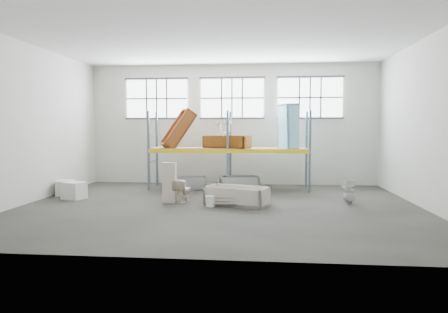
# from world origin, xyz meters

# --- Properties ---
(floor) EXTENTS (12.00, 10.00, 0.10)m
(floor) POSITION_xyz_m (0.00, 0.00, -0.05)
(floor) COLOR #45413B
(floor) RESTS_ON ground
(ceiling) EXTENTS (12.00, 10.00, 0.10)m
(ceiling) POSITION_xyz_m (0.00, 0.00, 5.05)
(ceiling) COLOR silver
(ceiling) RESTS_ON ground
(wall_back) EXTENTS (12.00, 0.10, 5.00)m
(wall_back) POSITION_xyz_m (0.00, 5.05, 2.50)
(wall_back) COLOR beige
(wall_back) RESTS_ON ground
(wall_front) EXTENTS (12.00, 0.10, 5.00)m
(wall_front) POSITION_xyz_m (0.00, -5.05, 2.50)
(wall_front) COLOR #9E9E94
(wall_front) RESTS_ON ground
(wall_left) EXTENTS (0.10, 10.00, 5.00)m
(wall_left) POSITION_xyz_m (-6.05, 0.00, 2.50)
(wall_left) COLOR #A9A89D
(wall_left) RESTS_ON ground
(wall_right) EXTENTS (0.10, 10.00, 5.00)m
(wall_right) POSITION_xyz_m (6.05, 0.00, 2.50)
(wall_right) COLOR #A6A59A
(wall_right) RESTS_ON ground
(window_left) EXTENTS (2.60, 0.04, 1.60)m
(window_left) POSITION_xyz_m (-3.20, 4.94, 3.60)
(window_left) COLOR white
(window_left) RESTS_ON wall_back
(window_mid) EXTENTS (2.60, 0.04, 1.60)m
(window_mid) POSITION_xyz_m (0.00, 4.94, 3.60)
(window_mid) COLOR white
(window_mid) RESTS_ON wall_back
(window_right) EXTENTS (2.60, 0.04, 1.60)m
(window_right) POSITION_xyz_m (3.20, 4.94, 3.60)
(window_right) COLOR white
(window_right) RESTS_ON wall_back
(rack_upright_la) EXTENTS (0.08, 0.08, 3.00)m
(rack_upright_la) POSITION_xyz_m (-3.00, 2.90, 1.50)
(rack_upright_la) COLOR slate
(rack_upright_la) RESTS_ON floor
(rack_upright_lb) EXTENTS (0.08, 0.08, 3.00)m
(rack_upright_lb) POSITION_xyz_m (-3.00, 4.10, 1.50)
(rack_upright_lb) COLOR slate
(rack_upright_lb) RESTS_ON floor
(rack_upright_ma) EXTENTS (0.08, 0.08, 3.00)m
(rack_upright_ma) POSITION_xyz_m (0.00, 2.90, 1.50)
(rack_upright_ma) COLOR slate
(rack_upright_ma) RESTS_ON floor
(rack_upright_mb) EXTENTS (0.08, 0.08, 3.00)m
(rack_upright_mb) POSITION_xyz_m (0.00, 4.10, 1.50)
(rack_upright_mb) COLOR slate
(rack_upright_mb) RESTS_ON floor
(rack_upright_ra) EXTENTS (0.08, 0.08, 3.00)m
(rack_upright_ra) POSITION_xyz_m (3.00, 2.90, 1.50)
(rack_upright_ra) COLOR slate
(rack_upright_ra) RESTS_ON floor
(rack_upright_rb) EXTENTS (0.08, 0.08, 3.00)m
(rack_upright_rb) POSITION_xyz_m (3.00, 4.10, 1.50)
(rack_upright_rb) COLOR slate
(rack_upright_rb) RESTS_ON floor
(rack_beam_front) EXTENTS (6.00, 0.10, 0.14)m
(rack_beam_front) POSITION_xyz_m (0.00, 2.90, 1.50)
(rack_beam_front) COLOR yellow
(rack_beam_front) RESTS_ON floor
(rack_beam_back) EXTENTS (6.00, 0.10, 0.14)m
(rack_beam_back) POSITION_xyz_m (0.00, 4.10, 1.50)
(rack_beam_back) COLOR yellow
(rack_beam_back) RESTS_ON floor
(shelf_deck) EXTENTS (5.90, 1.10, 0.03)m
(shelf_deck) POSITION_xyz_m (0.00, 3.50, 1.58)
(shelf_deck) COLOR gray
(shelf_deck) RESTS_ON floor
(wet_patch) EXTENTS (1.80, 1.80, 0.00)m
(wet_patch) POSITION_xyz_m (0.00, 2.70, 0.00)
(wet_patch) COLOR black
(wet_patch) RESTS_ON floor
(bathtub_beige) EXTENTS (2.09, 1.47, 0.56)m
(bathtub_beige) POSITION_xyz_m (0.52, 0.29, 0.28)
(bathtub_beige) COLOR beige
(bathtub_beige) RESTS_ON floor
(cistern_spare) EXTENTS (0.44, 0.25, 0.40)m
(cistern_spare) POSITION_xyz_m (1.04, 0.65, 0.28)
(cistern_spare) COLOR beige
(cistern_spare) RESTS_ON bathtub_beige
(sink_in_tub) EXTENTS (0.59, 0.59, 0.16)m
(sink_in_tub) POSITION_xyz_m (0.57, 0.70, 0.16)
(sink_in_tub) COLOR beige
(sink_in_tub) RESTS_ON bathtub_beige
(toilet_beige) EXTENTS (0.60, 0.81, 0.74)m
(toilet_beige) POSITION_xyz_m (-1.23, 0.59, 0.37)
(toilet_beige) COLOR #F4E1C7
(toilet_beige) RESTS_ON floor
(cistern_tall) EXTENTS (0.41, 0.27, 1.28)m
(cistern_tall) POSITION_xyz_m (-1.63, 0.45, 0.64)
(cistern_tall) COLOR beige
(cistern_tall) RESTS_ON floor
(toilet_white) EXTENTS (0.47, 0.46, 0.80)m
(toilet_white) POSITION_xyz_m (4.00, 0.82, 0.40)
(toilet_white) COLOR silver
(toilet_white) RESTS_ON floor
(steel_tub_left) EXTENTS (1.46, 0.92, 0.49)m
(steel_tub_left) POSITION_xyz_m (-1.57, 3.16, 0.25)
(steel_tub_left) COLOR #B1B4B8
(steel_tub_left) RESTS_ON floor
(steel_tub_right) EXTENTS (1.56, 1.00, 0.53)m
(steel_tub_right) POSITION_xyz_m (0.41, 3.22, 0.26)
(steel_tub_right) COLOR #B6B8BF
(steel_tub_right) RESTS_ON floor
(rust_tub_flat) EXTENTS (1.88, 1.29, 0.48)m
(rust_tub_flat) POSITION_xyz_m (-0.08, 3.51, 1.82)
(rust_tub_flat) COLOR #8A4C0F
(rust_tub_flat) RESTS_ON shelf_deck
(rust_tub_tilted) EXTENTS (1.56, 1.31, 1.65)m
(rust_tub_tilted) POSITION_xyz_m (-1.98, 3.49, 2.29)
(rust_tub_tilted) COLOR #88390A
(rust_tub_tilted) RESTS_ON shelf_deck
(sink_on_shelf) EXTENTS (0.78, 0.68, 0.58)m
(sink_on_shelf) POSITION_xyz_m (-0.20, 3.12, 2.09)
(sink_on_shelf) COLOR white
(sink_on_shelf) RESTS_ON rust_tub_flat
(blue_tub_upright) EXTENTS (0.83, 0.96, 1.74)m
(blue_tub_upright) POSITION_xyz_m (2.24, 3.46, 2.40)
(blue_tub_upright) COLOR #8CD3F2
(blue_tub_upright) RESTS_ON shelf_deck
(bucket) EXTENTS (0.37, 0.37, 0.32)m
(bucket) POSITION_xyz_m (-0.26, -0.09, 0.16)
(bucket) COLOR white
(bucket) RESTS_ON floor
(carton_near) EXTENTS (0.80, 0.74, 0.56)m
(carton_near) POSITION_xyz_m (-4.94, 0.78, 0.28)
(carton_near) COLOR silver
(carton_near) RESTS_ON floor
(carton_far) EXTENTS (0.79, 0.79, 0.52)m
(carton_far) POSITION_xyz_m (-5.60, 1.52, 0.26)
(carton_far) COLOR silver
(carton_far) RESTS_ON floor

